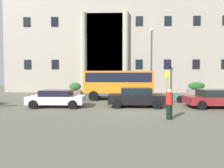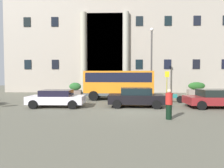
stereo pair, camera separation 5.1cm
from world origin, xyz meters
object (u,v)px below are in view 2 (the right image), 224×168
parked_hatchback_near (57,98)px  pedestrian_woman_dark_dress (169,104)px  orange_minibus (119,83)px  hedge_planter_entrance_right (120,89)px  motorcycle_near_kerb (171,97)px  scooter_by_planter (213,98)px  hedge_planter_far_west (197,89)px  parked_estate_mid (216,98)px  hedge_planter_far_east (75,88)px  parked_coupe_end (136,97)px  lamppost_plaza_centre (152,57)px  bus_stop_sign (167,81)px

parked_hatchback_near → pedestrian_woman_dark_dress: pedestrian_woman_dark_dress is taller
orange_minibus → parked_hatchback_near: size_ratio=1.64×
hedge_planter_entrance_right → motorcycle_near_kerb: bearing=-59.4°
scooter_by_planter → hedge_planter_far_west: bearing=91.9°
parked_estate_mid → pedestrian_woman_dark_dress: size_ratio=2.63×
hedge_planter_far_east → parked_estate_mid: size_ratio=0.37×
parked_coupe_end → lamppost_plaza_centre: (2.41, 7.13, 3.69)m
bus_stop_sign → parked_hatchback_near: size_ratio=0.69×
hedge_planter_far_west → motorcycle_near_kerb: bearing=-125.7°
pedestrian_woman_dark_dress → scooter_by_planter: bearing=4.1°
pedestrian_woman_dark_dress → lamppost_plaza_centre: lamppost_plaza_centre is taller
orange_minibus → motorcycle_near_kerb: orange_minibus is taller
parked_estate_mid → pedestrian_woman_dark_dress: bearing=-139.8°
bus_stop_sign → parked_estate_mid: bus_stop_sign is taller
bus_stop_sign → motorcycle_near_kerb: 3.95m
hedge_planter_far_east → parked_coupe_end: size_ratio=0.38×
hedge_planter_entrance_right → parked_hatchback_near: 10.84m
parked_coupe_end → parked_estate_mid: bearing=0.1°
hedge_planter_far_east → parked_estate_mid: hedge_planter_far_east is taller
orange_minibus → lamppost_plaza_centre: lamppost_plaza_centre is taller
hedge_planter_entrance_right → motorcycle_near_kerb: 8.41m
hedge_planter_far_east → lamppost_plaza_centre: 10.19m
parked_estate_mid → scooter_by_planter: size_ratio=2.24×
parked_hatchback_near → parked_estate_mid: bearing=-0.3°
parked_coupe_end → parked_estate_mid: size_ratio=0.97×
parked_coupe_end → pedestrian_woman_dark_dress: bearing=-68.9°
orange_minibus → motorcycle_near_kerb: (4.47, -2.11, -1.19)m
orange_minibus → hedge_planter_far_west: 10.81m
hedge_planter_entrance_right → motorcycle_near_kerb: (4.28, -7.24, -0.20)m
hedge_planter_far_east → parked_coupe_end: 11.79m
parked_coupe_end → hedge_planter_far_east: bearing=127.0°
orange_minibus → parked_estate_mid: (6.93, -4.57, -0.96)m
parked_hatchback_near → scooter_by_planter: 12.76m
orange_minibus → hedge_planter_far_east: (-5.50, 5.32, -0.94)m
hedge_planter_far_east → parked_hatchback_near: size_ratio=0.39×
bus_stop_sign → hedge_planter_far_east: bearing=160.6°
orange_minibus → hedge_planter_far_east: bearing=139.6°
hedge_planter_far_west → hedge_planter_entrance_right: (-9.36, 0.15, -0.08)m
hedge_planter_entrance_right → parked_coupe_end: (1.03, -9.50, 0.07)m
pedestrian_woman_dark_dress → lamppost_plaza_centre: (1.06, 11.08, 3.62)m
orange_minibus → pedestrian_woman_dark_dress: 8.74m
parked_hatchback_near → parked_estate_mid: parked_estate_mid is taller
motorcycle_near_kerb → lamppost_plaza_centre: bearing=113.0°
parked_coupe_end → pedestrian_woman_dark_dress: pedestrian_woman_dark_dress is taller
hedge_planter_far_east → lamppost_plaza_centre: lamppost_plaza_centre is taller
orange_minibus → lamppost_plaza_centre: bearing=40.9°
parked_coupe_end → scooter_by_planter: bearing=19.7°
parked_hatchback_near → pedestrian_woman_dark_dress: bearing=-27.8°
lamppost_plaza_centre → hedge_planter_entrance_right: bearing=145.6°
parked_coupe_end → scooter_by_planter: parked_coupe_end is taller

